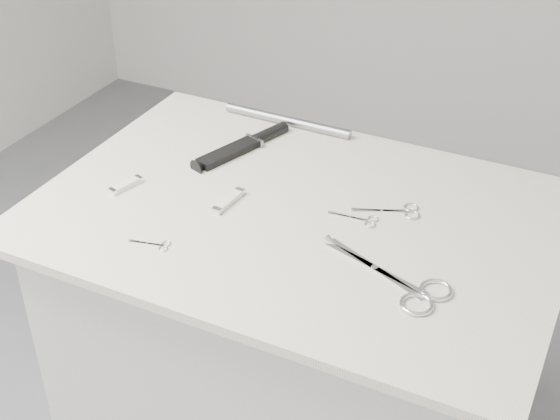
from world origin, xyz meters
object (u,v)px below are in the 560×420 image
at_px(embroidery_scissors_b, 361,220).
at_px(sheathed_knife, 247,144).
at_px(pocket_knife_b, 126,185).
at_px(pocket_knife_a, 229,201).
at_px(large_shears, 407,286).
at_px(plinth, 295,384).
at_px(embroidery_scissors_a, 399,211).
at_px(tiny_scissors, 155,245).
at_px(metal_rail, 287,121).

height_order(embroidery_scissors_b, sheathed_knife, sheathed_knife).
relative_size(sheathed_knife, pocket_knife_b, 3.17).
bearing_deg(embroidery_scissors_b, pocket_knife_b, -172.34).
bearing_deg(pocket_knife_a, large_shears, -98.60).
bearing_deg(plinth, sheathed_knife, 138.99).
xyz_separation_m(pocket_knife_a, pocket_knife_b, (-0.21, -0.04, -0.00)).
xyz_separation_m(embroidery_scissors_a, pocket_knife_a, (-0.31, -0.12, 0.00)).
height_order(large_shears, embroidery_scissors_a, large_shears).
relative_size(large_shears, tiny_scissors, 3.23).
bearing_deg(metal_rail, large_shears, -45.43).
bearing_deg(tiny_scissors, pocket_knife_b, 126.72).
xyz_separation_m(plinth, embroidery_scissors_b, (0.12, 0.02, 0.47)).
bearing_deg(tiny_scissors, pocket_knife_a, 61.36).
bearing_deg(tiny_scissors, large_shears, -1.88).
bearing_deg(pocket_knife_a, tiny_scissors, 168.92).
height_order(plinth, pocket_knife_a, pocket_knife_a).
height_order(embroidery_scissors_b, metal_rail, metal_rail).
distance_m(embroidery_scissors_b, sheathed_knife, 0.36).
bearing_deg(embroidery_scissors_a, metal_rail, 123.32).
xyz_separation_m(large_shears, metal_rail, (-0.44, 0.44, 0.01)).
height_order(embroidery_scissors_b, tiny_scissors, same).
xyz_separation_m(large_shears, embroidery_scissors_a, (-0.09, 0.21, -0.00)).
bearing_deg(pocket_knife_b, sheathed_knife, -12.74).
xyz_separation_m(embroidery_scissors_b, pocket_knife_a, (-0.25, -0.06, 0.00)).
height_order(embroidery_scissors_a, metal_rail, metal_rail).
height_order(pocket_knife_a, pocket_knife_b, pocket_knife_a).
bearing_deg(pocket_knife_a, embroidery_scissors_a, -64.16).
bearing_deg(sheathed_knife, embroidery_scissors_b, -96.10).
relative_size(plinth, pocket_knife_b, 11.74).
height_order(plinth, embroidery_scissors_a, embroidery_scissors_a).
height_order(embroidery_scissors_b, pocket_knife_a, pocket_knife_a).
height_order(plinth, embroidery_scissors_b, embroidery_scissors_b).
relative_size(embroidery_scissors_a, metal_rail, 0.41).
relative_size(large_shears, embroidery_scissors_a, 1.96).
height_order(plinth, tiny_scissors, tiny_scissors).
height_order(embroidery_scissors_a, pocket_knife_a, pocket_knife_a).
xyz_separation_m(large_shears, embroidery_scissors_b, (-0.14, 0.15, -0.00)).
relative_size(large_shears, metal_rail, 0.80).
bearing_deg(pocket_knife_a, sheathed_knife, 23.83).
bearing_deg(embroidery_scissors_a, pocket_knife_b, 173.61).
distance_m(large_shears, pocket_knife_a, 0.40).
bearing_deg(metal_rail, embroidery_scissors_a, -33.44).
height_order(sheathed_knife, pocket_knife_a, sheathed_knife).
xyz_separation_m(embroidery_scissors_a, tiny_scissors, (-0.36, -0.30, -0.00)).
xyz_separation_m(plinth, embroidery_scissors_a, (0.18, 0.08, 0.47)).
distance_m(sheathed_knife, pocket_knife_b, 0.29).
height_order(embroidery_scissors_a, sheathed_knife, sheathed_knife).
relative_size(pocket_knife_b, metal_rail, 0.25).
bearing_deg(sheathed_knife, metal_rail, 6.49).
distance_m(plinth, tiny_scissors, 0.55).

